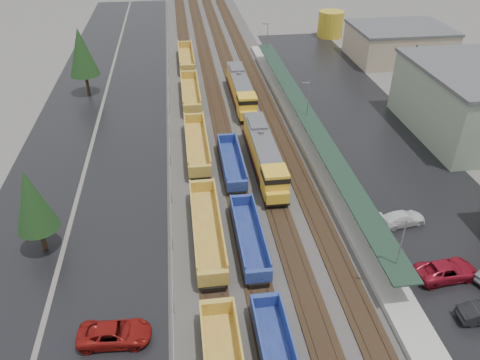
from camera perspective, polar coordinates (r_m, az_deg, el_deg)
The scene contains 17 objects.
ballast_strip at distance 74.48m, azimuth -1.17°, elevation 8.54°, with size 20.00×160.00×0.08m, color #302D2B.
trackbed at distance 74.43m, azimuth -1.17°, elevation 8.62°, with size 14.60×160.00×0.22m.
west_parking_lot at distance 74.46m, azimuth -12.82°, elevation 7.67°, with size 10.00×160.00×0.02m, color black.
west_road at distance 76.10m, azimuth -20.36°, elevation 6.94°, with size 9.00×160.00×0.02m, color black.
east_commuter_lot at distance 70.38m, azimuth 15.46°, elevation 5.73°, with size 16.00×100.00×0.02m, color black.
station_platform at distance 67.04m, azimuth 7.98°, elevation 5.95°, with size 3.00×80.00×8.00m.
chainlink_fence at distance 72.04m, azimuth -8.65°, elevation 8.65°, with size 0.08×160.04×2.02m.
tree_west_near at distance 47.22m, azimuth -24.09°, elevation -2.33°, with size 3.96×3.96×9.00m.
tree_west_far at distance 82.36m, azimuth -18.77°, elevation 14.56°, with size 4.84×4.84×11.00m.
tree_east at distance 78.35m, azimuth 20.30°, elevation 12.86°, with size 4.40×4.40×10.00m.
locomotive_lead at distance 57.41m, azimuth 2.98°, elevation 3.02°, with size 2.78×18.34×4.15m.
locomotive_trail at distance 76.07m, azimuth 0.11°, elevation 10.89°, with size 2.78×18.34×4.15m.
well_string_yellow at distance 54.39m, azimuth -4.76°, elevation -0.17°, with size 2.81×104.20×2.49m.
storage_tank at distance 113.59m, azimuth 10.97°, elevation 18.16°, with size 5.64×5.64×5.64m, color gold.
parked_car_west_c at distance 39.84m, azimuth -15.04°, elevation -17.64°, with size 5.72×2.64×1.59m, color maroon.
parked_car_east_b at distance 47.24m, azimuth 23.86°, elevation -10.06°, with size 5.77×2.66×1.60m, color maroon.
parked_car_east_c at distance 52.20m, azimuth 19.19°, elevation -4.44°, with size 4.98×2.02×1.45m, color white.
Camera 1 is at (-7.65, -7.35, 30.91)m, focal length 35.00 mm.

